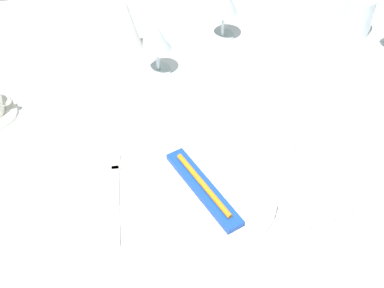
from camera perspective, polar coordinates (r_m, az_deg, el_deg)
ground_plane at (r=1.68m, az=0.35°, el=-14.74°), size 6.00×6.00×0.00m
dining_table at (r=1.16m, az=0.50°, el=1.46°), size 1.80×1.11×0.74m
dinner_plate at (r=0.92m, az=1.31°, el=-5.80°), size 0.28×0.28×0.02m
toothbrush_package at (r=0.90m, az=1.32°, el=-5.14°), size 0.11×0.21×0.02m
fork_outer at (r=0.94m, az=-8.94°, el=-5.63°), size 0.03×0.22×0.00m
dinner_knife at (r=0.96m, az=11.30°, el=-4.28°), size 0.02×0.24×0.00m
spoon_soup at (r=1.00m, az=12.09°, el=-2.13°), size 0.03×0.21×0.01m
spoon_dessert at (r=1.00m, az=13.65°, el=-2.36°), size 0.03×0.22×0.01m
spoon_tea at (r=1.01m, az=15.51°, el=-2.14°), size 0.03×0.21×0.01m
wine_glass_centre at (r=1.15m, az=-4.14°, el=12.13°), size 0.07×0.07×0.13m
wine_glass_right at (r=1.27m, az=3.77°, el=16.28°), size 0.07×0.07×0.14m
drink_tumbler at (r=1.38m, az=18.79°, el=13.78°), size 0.08×0.08×0.10m
napkin_folded at (r=1.25m, az=-7.65°, el=13.91°), size 0.07×0.07×0.15m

